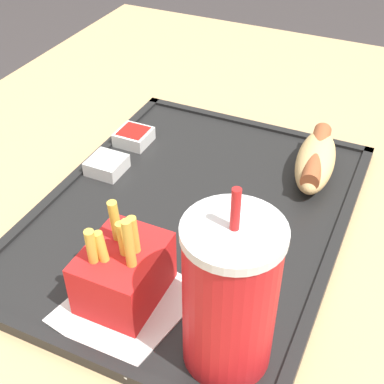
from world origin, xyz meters
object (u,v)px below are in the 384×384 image
object	(u,v)px
hot_dog_far	(316,160)
sauce_cup_ketchup	(134,136)
fries_carton	(124,272)
soda_cup	(230,297)
sauce_cup_mayo	(107,165)

from	to	relation	value
hot_dog_far	sauce_cup_ketchup	world-z (taller)	hot_dog_far
hot_dog_far	fries_carton	size ratio (longest dim) A/B	1.22
hot_dog_far	fries_carton	distance (m)	0.29
soda_cup	hot_dog_far	distance (m)	0.29
hot_dog_far	soda_cup	bearing A→B (deg)	-0.32
soda_cup	hot_dog_far	world-z (taller)	soda_cup
hot_dog_far	sauce_cup_mayo	distance (m)	0.26
sauce_cup_mayo	soda_cup	bearing A→B (deg)	51.75
soda_cup	fries_carton	bearing A→B (deg)	-100.03
hot_dog_far	fries_carton	bearing A→B (deg)	-22.90
sauce_cup_ketchup	fries_carton	bearing A→B (deg)	27.97
fries_carton	sauce_cup_mayo	bearing A→B (deg)	-143.20
soda_cup	sauce_cup_ketchup	size ratio (longest dim) A/B	4.19
sauce_cup_mayo	sauce_cup_ketchup	distance (m)	0.07
hot_dog_far	sauce_cup_ketchup	distance (m)	0.24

